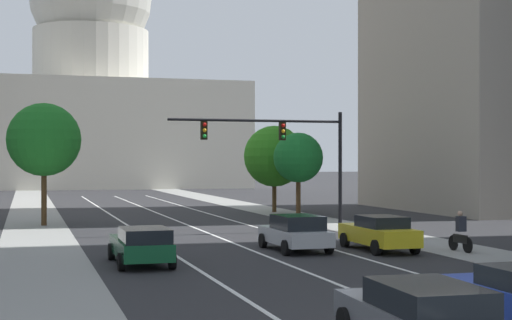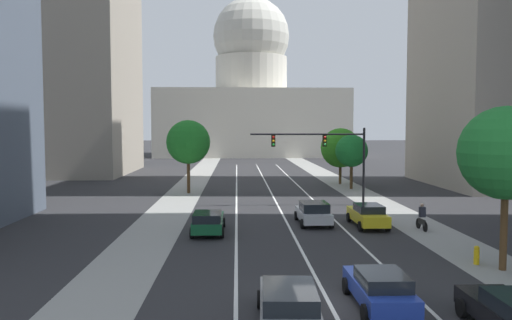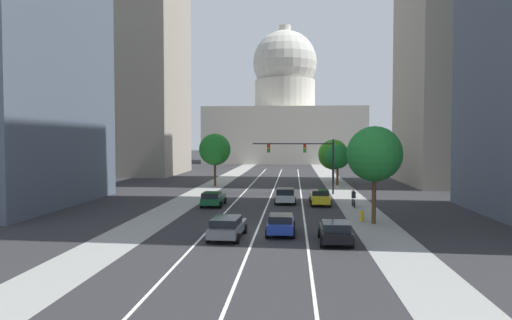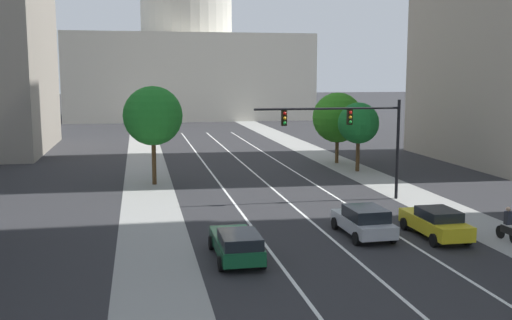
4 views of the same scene
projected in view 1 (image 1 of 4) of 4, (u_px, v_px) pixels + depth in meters
The scene contains 16 objects.
ground_plane at pixel (160, 214), 56.22m from camera, with size 400.00×400.00×0.00m, color #2B2B2D.
sidewalk_left at pixel (35, 222), 48.98m from camera, with size 3.54×130.00×0.01m, color gray.
sidewalk_right at pixel (297, 216), 53.88m from camera, with size 3.54×130.00×0.01m, color gray.
lane_stripe_left at pixel (141, 234), 40.86m from camera, with size 0.16×90.00×0.01m, color white.
lane_stripe_center at pixel (206, 232), 41.83m from camera, with size 0.16×90.00×0.01m, color white.
lane_stripe_right at pixel (267, 230), 42.81m from camera, with size 0.16×90.00×0.01m, color white.
capitol_building at pixel (91, 96), 114.74m from camera, with size 42.73×25.01×37.99m.
car_yellow at pixel (379, 232), 33.24m from camera, with size 1.97×4.70×1.50m.
car_silver at pixel (296, 232), 33.12m from camera, with size 2.17×4.42×1.54m.
car_green at pixel (142, 245), 28.63m from camera, with size 2.01×4.72×1.43m.
car_gray at pixel (420, 315), 15.52m from camera, with size 2.25×4.83×1.43m.
traffic_signal_mast at pixel (286, 144), 41.70m from camera, with size 9.58×0.39×6.47m.
cyclist at pixel (461, 232), 32.83m from camera, with size 0.37×1.70×1.72m.
street_tree_far_right at pixel (274, 156), 58.13m from camera, with size 4.54×4.54×6.44m.
street_tree_near_left at pixel (44, 140), 46.13m from camera, with size 4.33×4.33×7.24m.
street_tree_near_right at pixel (298, 158), 53.61m from camera, with size 3.42×3.42×5.76m.
Camera 1 is at (-9.25, -15.89, 3.82)m, focal length 54.99 mm.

